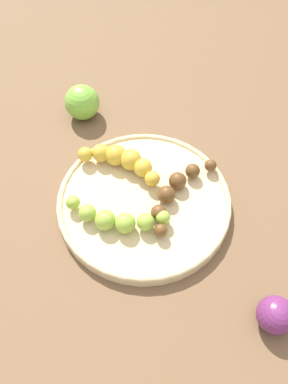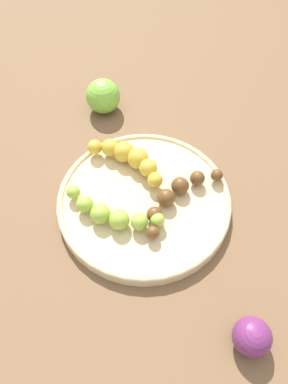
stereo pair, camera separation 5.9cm
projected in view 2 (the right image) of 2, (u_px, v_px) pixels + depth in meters
The scene contains 7 objects.
ground_plane at pixel (144, 205), 0.62m from camera, with size 2.40×2.40×0.00m, color brown.
fruit_bowl at pixel (144, 201), 0.61m from camera, with size 0.29×0.29×0.02m.
banana_overripe at pixel (177, 195), 0.60m from camera, with size 0.09×0.16×0.03m.
banana_spotted at pixel (129, 157), 0.63m from camera, with size 0.13×0.10×0.04m.
banana_green at pixel (111, 213), 0.57m from camera, with size 0.12×0.13×0.03m.
apple_green at pixel (103, 96), 0.73m from camera, with size 0.07×0.07×0.07m, color #72B238.
plum_purple at pixel (252, 337), 0.48m from camera, with size 0.05×0.05×0.05m, color #662659.
Camera 2 is at (0.31, -0.13, 0.53)m, focal length 34.56 mm.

